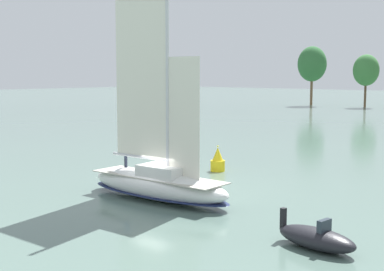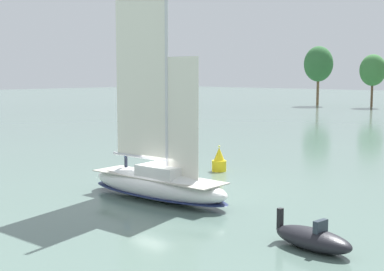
% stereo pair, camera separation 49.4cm
% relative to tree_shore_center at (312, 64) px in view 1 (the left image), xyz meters
% --- Properties ---
extents(ground_plane, '(400.00, 400.00, 0.00)m').
position_rel_tree_shore_center_xyz_m(ground_plane, '(38.48, -87.33, -9.31)').
color(ground_plane, slate).
extents(tree_shore_center, '(6.46, 6.46, 13.31)m').
position_rel_tree_shore_center_xyz_m(tree_shore_center, '(0.00, 0.00, 0.00)').
color(tree_shore_center, brown).
rests_on(tree_shore_center, ground).
extents(tree_shore_right, '(5.48, 5.48, 11.27)m').
position_rel_tree_shore_center_xyz_m(tree_shore_right, '(11.87, 1.89, -1.42)').
color(tree_shore_right, brown).
rests_on(tree_shore_right, ground).
extents(sailboat_main, '(10.15, 3.25, 13.79)m').
position_rel_tree_shore_center_xyz_m(sailboat_main, '(38.50, -87.33, -8.22)').
color(sailboat_main, white).
rests_on(sailboat_main, ground).
extents(motor_tender, '(3.82, 1.88, 1.41)m').
position_rel_tree_shore_center_xyz_m(motor_tender, '(49.69, -89.17, -8.86)').
color(motor_tender, black).
rests_on(motor_tender, ground).
extents(channel_buoy, '(1.08, 1.08, 1.96)m').
position_rel_tree_shore_center_xyz_m(channel_buoy, '(35.44, -77.99, -8.54)').
color(channel_buoy, yellow).
rests_on(channel_buoy, ground).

